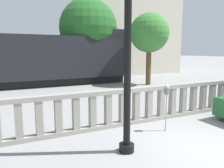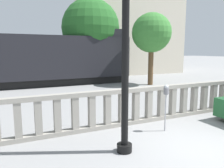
% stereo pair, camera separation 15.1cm
% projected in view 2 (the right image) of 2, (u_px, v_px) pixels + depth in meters
% --- Properties ---
extents(ground_plane, '(160.00, 160.00, 0.00)m').
position_uv_depth(ground_plane, '(203.00, 149.00, 5.67)').
color(ground_plane, gray).
extents(balustrade, '(15.71, 0.24, 1.27)m').
position_uv_depth(balustrade, '(149.00, 104.00, 7.81)').
color(balustrade, gray).
rests_on(balustrade, ground).
extents(parking_meter, '(0.16, 0.16, 1.49)m').
position_uv_depth(parking_meter, '(166.00, 94.00, 6.78)').
color(parking_meter, '#99999E').
rests_on(parking_meter, ground).
extents(building_block, '(10.64, 7.21, 13.04)m').
position_uv_depth(building_block, '(128.00, 16.00, 25.24)').
color(building_block, beige).
rests_on(building_block, ground).
extents(tree_left, '(4.66, 4.66, 6.70)m').
position_uv_depth(tree_left, '(91.00, 28.00, 17.69)').
color(tree_left, brown).
rests_on(tree_left, ground).
extents(tree_right, '(2.87, 2.87, 5.25)m').
position_uv_depth(tree_right, '(152.00, 33.00, 15.82)').
color(tree_right, brown).
rests_on(tree_right, ground).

